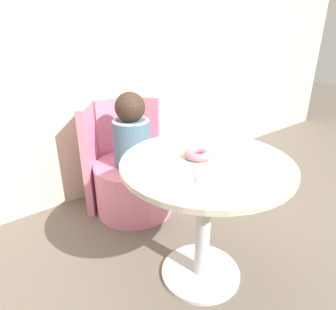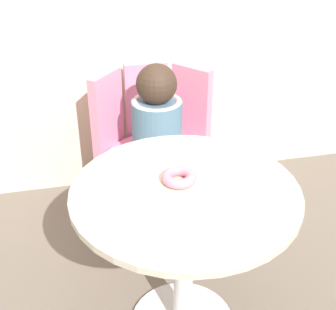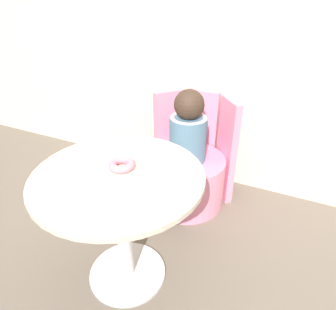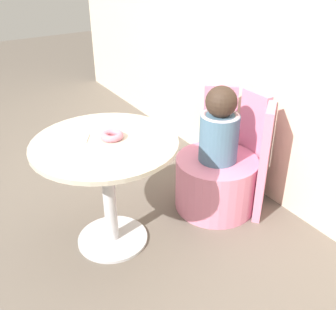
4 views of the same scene
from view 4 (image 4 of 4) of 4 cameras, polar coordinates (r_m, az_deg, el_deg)
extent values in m
plane|color=#665B51|center=(2.43, -6.21, -13.08)|extent=(12.00, 12.00, 0.00)
cube|color=beige|center=(2.53, 16.89, 18.29)|extent=(6.00, 0.06, 2.40)
cylinder|color=silver|center=(2.48, -7.99, -11.86)|extent=(0.42, 0.42, 0.02)
cylinder|color=silver|center=(2.28, -8.54, -5.69)|extent=(0.07, 0.07, 0.63)
cylinder|color=beige|center=(2.12, -9.18, 1.63)|extent=(0.79, 0.79, 0.02)
cylinder|color=pink|center=(2.66, 6.93, -4.01)|extent=(0.54, 0.54, 0.36)
cube|color=pink|center=(2.73, 12.01, 1.35)|extent=(0.23, 0.05, 0.76)
cube|color=pink|center=(2.53, 13.74, -1.24)|extent=(0.19, 0.21, 0.76)
cube|color=pink|center=(2.82, 7.33, 2.63)|extent=(0.19, 0.21, 0.76)
cylinder|color=slate|center=(2.49, 7.38, 2.48)|extent=(0.25, 0.25, 0.31)
torus|color=beige|center=(2.43, 7.60, 5.52)|extent=(0.25, 0.25, 0.04)
sphere|color=#38281E|center=(2.40, 7.75, 7.67)|extent=(0.19, 0.19, 0.19)
torus|color=pink|center=(2.13, -8.12, 2.82)|extent=(0.12, 0.12, 0.04)
cube|color=silver|center=(2.16, -12.93, 2.34)|extent=(0.15, 0.15, 0.01)
camera|label=1|loc=(2.67, -36.86, 15.45)|focal=32.00mm
camera|label=2|loc=(2.16, -50.71, 18.20)|focal=50.00mm
camera|label=3|loc=(1.11, -44.06, 10.98)|focal=32.00mm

